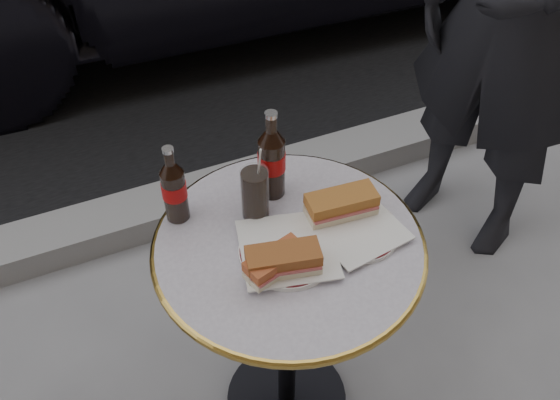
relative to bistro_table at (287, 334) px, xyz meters
name	(u,v)px	position (x,y,z in m)	size (l,w,h in m)	color
curb	(195,200)	(0.00, 0.90, -0.32)	(40.00, 0.20, 0.12)	gray
bistro_table	(287,334)	(0.00, 0.00, 0.00)	(0.62, 0.62, 0.73)	#BAB2C4
plate_left	(287,251)	(-0.02, -0.03, 0.37)	(0.22, 0.22, 0.01)	white
plate_right	(357,230)	(0.15, -0.03, 0.37)	(0.20, 0.20, 0.01)	white
sandwich_left_a	(275,263)	(-0.06, -0.07, 0.40)	(0.13, 0.06, 0.05)	#AF522C
sandwich_left_b	(283,261)	(-0.05, -0.08, 0.41)	(0.16, 0.07, 0.05)	#955126
sandwich_right	(341,205)	(0.14, 0.02, 0.40)	(0.16, 0.08, 0.06)	#AA662B
cola_bottle_left	(173,184)	(-0.20, 0.18, 0.47)	(0.06, 0.06, 0.21)	black
cola_bottle_right	(272,154)	(0.03, 0.17, 0.49)	(0.07, 0.07, 0.24)	black
cola_glass	(255,194)	(-0.04, 0.11, 0.43)	(0.07, 0.07, 0.13)	black
pedestrian	(519,14)	(0.95, 0.44, 0.51)	(0.64, 0.42, 1.75)	black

